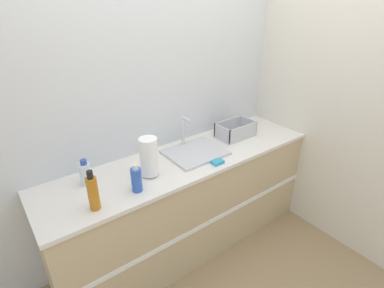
{
  "coord_description": "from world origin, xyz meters",
  "views": [
    {
      "loc": [
        -1.19,
        -1.38,
        2.04
      ],
      "look_at": [
        0.04,
        0.26,
        1.01
      ],
      "focal_mm": 28.0,
      "sensor_mm": 36.0,
      "label": 1
    }
  ],
  "objects_px": {
    "sink": "(195,151)",
    "bottle_amber": "(93,192)",
    "bottle_blue": "(136,179)",
    "paper_towel_roll": "(149,157)",
    "bottle_clear": "(86,174)",
    "dish_rack": "(235,131)"
  },
  "relations": [
    {
      "from": "paper_towel_roll",
      "to": "bottle_blue",
      "type": "bearing_deg",
      "value": -144.57
    },
    {
      "from": "sink",
      "to": "dish_rack",
      "type": "height_order",
      "value": "sink"
    },
    {
      "from": "sink",
      "to": "paper_towel_roll",
      "type": "relative_size",
      "value": 1.58
    },
    {
      "from": "bottle_amber",
      "to": "bottle_blue",
      "type": "bearing_deg",
      "value": 2.85
    },
    {
      "from": "dish_rack",
      "to": "bottle_blue",
      "type": "relative_size",
      "value": 1.68
    },
    {
      "from": "sink",
      "to": "bottle_clear",
      "type": "height_order",
      "value": "sink"
    },
    {
      "from": "paper_towel_roll",
      "to": "dish_rack",
      "type": "height_order",
      "value": "paper_towel_roll"
    },
    {
      "from": "dish_rack",
      "to": "bottle_clear",
      "type": "relative_size",
      "value": 1.76
    },
    {
      "from": "bottle_amber",
      "to": "bottle_clear",
      "type": "xyz_separation_m",
      "value": [
        0.05,
        0.28,
        -0.03
      ]
    },
    {
      "from": "paper_towel_roll",
      "to": "dish_rack",
      "type": "distance_m",
      "value": 0.94
    },
    {
      "from": "paper_towel_roll",
      "to": "bottle_clear",
      "type": "height_order",
      "value": "paper_towel_roll"
    },
    {
      "from": "sink",
      "to": "bottle_clear",
      "type": "bearing_deg",
      "value": 174.09
    },
    {
      "from": "paper_towel_roll",
      "to": "dish_rack",
      "type": "bearing_deg",
      "value": 6.07
    },
    {
      "from": "sink",
      "to": "bottle_blue",
      "type": "relative_size",
      "value": 2.29
    },
    {
      "from": "bottle_amber",
      "to": "bottle_clear",
      "type": "bearing_deg",
      "value": 80.08
    },
    {
      "from": "dish_rack",
      "to": "bottle_clear",
      "type": "xyz_separation_m",
      "value": [
        -1.33,
        0.05,
        0.03
      ]
    },
    {
      "from": "sink",
      "to": "dish_rack",
      "type": "bearing_deg",
      "value": 3.94
    },
    {
      "from": "bottle_blue",
      "to": "bottle_amber",
      "type": "bearing_deg",
      "value": -177.15
    },
    {
      "from": "sink",
      "to": "bottle_amber",
      "type": "distance_m",
      "value": 0.92
    },
    {
      "from": "bottle_amber",
      "to": "bottle_clear",
      "type": "distance_m",
      "value": 0.29
    },
    {
      "from": "sink",
      "to": "bottle_amber",
      "type": "bearing_deg",
      "value": -167.74
    },
    {
      "from": "sink",
      "to": "bottle_amber",
      "type": "relative_size",
      "value": 1.73
    }
  ]
}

